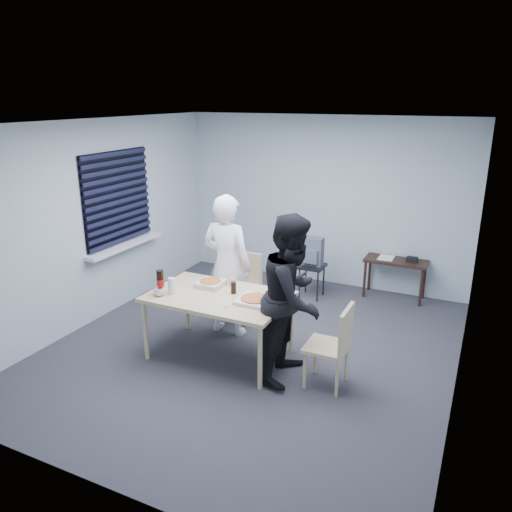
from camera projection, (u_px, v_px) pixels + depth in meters
The scene contains 19 objects.
room at pixel (120, 206), 6.75m from camera, with size 5.00×5.00×5.00m.
dining_table at pixel (219, 300), 5.57m from camera, with size 1.54×0.98×0.75m.
chair_far at pixel (244, 281), 6.62m from camera, with size 0.42×0.42×0.89m.
chair_right at pixel (335, 341), 5.01m from camera, with size 0.42×0.42×0.89m.
person_white at pixel (227, 266), 6.09m from camera, with size 0.65×0.42×1.77m, color white.
person_black at pixel (293, 298), 5.13m from camera, with size 0.86×0.47×1.77m, color black.
side_table at pixel (396, 265), 7.26m from camera, with size 0.89×0.39×0.59m.
stool at pixel (312, 272), 7.33m from camera, with size 0.36×0.36×0.50m.
backpack at pixel (312, 252), 7.22m from camera, with size 0.30×0.22×0.42m.
pizza_box_a at pixel (211, 283), 5.79m from camera, with size 0.29×0.29×0.07m.
pizza_box_b at pixel (255, 300), 5.36m from camera, with size 0.36×0.36×0.05m.
mug_a at pixel (159, 292), 5.52m from camera, with size 0.12×0.12×0.10m, color silver.
mug_b at pixel (232, 282), 5.82m from camera, with size 0.10×0.10×0.09m, color silver.
cola_glass at pixel (234, 288), 5.58m from camera, with size 0.06×0.06×0.13m, color black.
soda_bottle at pixel (160, 282), 5.57m from camera, with size 0.08×0.08×0.27m.
plastic_cups at pixel (172, 286), 5.56m from camera, with size 0.08×0.08×0.19m, color silver.
rubber_band at pixel (226, 307), 5.24m from camera, with size 0.06×0.06×0.00m, color red.
papers at pixel (386, 258), 7.33m from camera, with size 0.21×0.29×0.00m, color white.
black_box at pixel (412, 259), 7.15m from camera, with size 0.16×0.11×0.07m, color black.
Camera 1 is at (2.32, -4.80, 2.88)m, focal length 35.00 mm.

